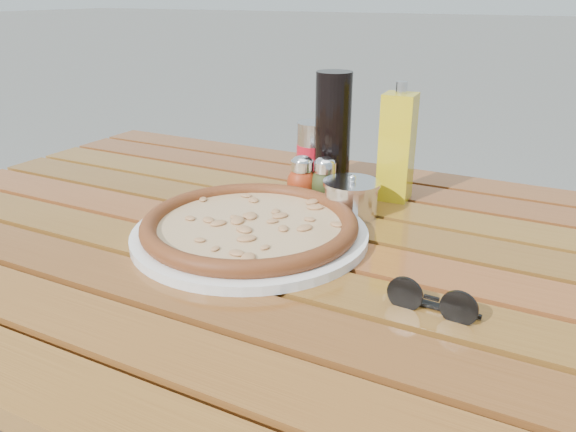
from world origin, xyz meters
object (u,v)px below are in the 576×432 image
at_px(plate, 250,234).
at_px(dark_bottle, 333,132).
at_px(sunglasses, 432,302).
at_px(parmesan_tin, 351,198).
at_px(table, 282,282).
at_px(oregano_shaker, 325,180).
at_px(soda_can, 314,153).
at_px(pepper_shaker, 302,179).
at_px(olive_oil_cruet, 397,147).
at_px(pizza, 250,224).

relative_size(plate, dark_bottle, 1.64).
bearing_deg(sunglasses, parmesan_tin, 131.99).
height_order(table, oregano_shaker, oregano_shaker).
xyz_separation_m(table, soda_can, (-0.07, 0.27, 0.13)).
relative_size(plate, pepper_shaker, 4.39).
height_order(dark_bottle, soda_can, dark_bottle).
bearing_deg(parmesan_tin, dark_bottle, 127.39).
xyz_separation_m(soda_can, olive_oil_cruet, (0.17, -0.02, 0.04)).
distance_m(dark_bottle, olive_oil_cruet, 0.12).
bearing_deg(soda_can, parmesan_tin, -44.75).
height_order(table, olive_oil_cruet, olive_oil_cruet).
relative_size(pizza, olive_oil_cruet, 1.73).
distance_m(dark_bottle, parmesan_tin, 0.16).
distance_m(oregano_shaker, sunglasses, 0.40).
height_order(pizza, sunglasses, sunglasses).
xyz_separation_m(pizza, olive_oil_cruet, (0.14, 0.27, 0.07)).
bearing_deg(table, soda_can, 105.14).
bearing_deg(olive_oil_cruet, dark_bottle, -177.40).
distance_m(plate, pizza, 0.02).
relative_size(parmesan_tin, sunglasses, 0.99).
bearing_deg(pepper_shaker, dark_bottle, 71.31).
relative_size(pepper_shaker, parmesan_tin, 0.75).
xyz_separation_m(dark_bottle, soda_can, (-0.05, 0.02, -0.05)).
height_order(pepper_shaker, olive_oil_cruet, olive_oil_cruet).
bearing_deg(dark_bottle, soda_can, 156.14).
xyz_separation_m(pizza, pepper_shaker, (-0.01, 0.19, 0.02)).
xyz_separation_m(table, pizza, (-0.04, -0.02, 0.10)).
bearing_deg(plate, table, 24.66).
distance_m(plate, oregano_shaker, 0.21).
bearing_deg(plate, parmesan_tin, 58.10).
relative_size(table, pizza, 3.85).
relative_size(olive_oil_cruet, sunglasses, 1.90).
bearing_deg(olive_oil_cruet, table, -110.70).
distance_m(parmesan_tin, sunglasses, 0.32).
relative_size(plate, parmesan_tin, 3.28).
height_order(olive_oil_cruet, sunglasses, olive_oil_cruet).
relative_size(pepper_shaker, oregano_shaker, 1.00).
distance_m(plate, pepper_shaker, 0.20).
relative_size(plate, sunglasses, 3.26).
relative_size(pizza, parmesan_tin, 3.32).
relative_size(olive_oil_cruet, parmesan_tin, 1.92).
relative_size(soda_can, olive_oil_cruet, 0.57).
xyz_separation_m(dark_bottle, parmesan_tin, (0.08, -0.11, -0.08)).
distance_m(oregano_shaker, olive_oil_cruet, 0.14).
xyz_separation_m(soda_can, sunglasses, (0.33, -0.38, -0.04)).
relative_size(pepper_shaker, dark_bottle, 0.37).
bearing_deg(pizza, olive_oil_cruet, 62.91).
bearing_deg(soda_can, pepper_shaker, -77.26).
bearing_deg(olive_oil_cruet, pizza, -117.09).
bearing_deg(oregano_shaker, olive_oil_cruet, 32.70).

